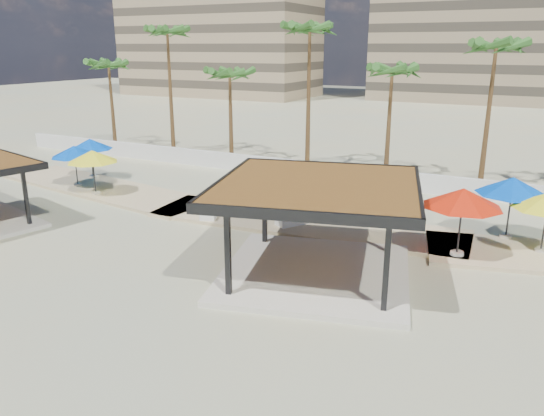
{
  "coord_description": "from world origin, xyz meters",
  "views": [
    {
      "loc": [
        12.2,
        -16.11,
        8.61
      ],
      "look_at": [
        1.38,
        4.81,
        1.4
      ],
      "focal_mm": 35.0,
      "sensor_mm": 36.0,
      "label": 1
    }
  ],
  "objects_px": {
    "umbrella_c": "(463,198)",
    "pavilion_central": "(317,221)",
    "lounger_a": "(211,211)",
    "umbrella_a": "(90,144)",
    "lounger_c": "(381,215)",
    "lounger_b": "(298,219)"
  },
  "relations": [
    {
      "from": "pavilion_central",
      "to": "umbrella_a",
      "type": "xyz_separation_m",
      "value": [
        -19.4,
        7.58,
        0.14
      ]
    },
    {
      "from": "lounger_c",
      "to": "lounger_a",
      "type": "bearing_deg",
      "value": 113.95
    },
    {
      "from": "umbrella_a",
      "to": "lounger_a",
      "type": "bearing_deg",
      "value": -16.0
    },
    {
      "from": "lounger_b",
      "to": "umbrella_c",
      "type": "bearing_deg",
      "value": -63.79
    },
    {
      "from": "umbrella_c",
      "to": "pavilion_central",
      "type": "bearing_deg",
      "value": -137.07
    },
    {
      "from": "umbrella_c",
      "to": "lounger_a",
      "type": "height_order",
      "value": "umbrella_c"
    },
    {
      "from": "lounger_c",
      "to": "umbrella_c",
      "type": "bearing_deg",
      "value": -126.71
    },
    {
      "from": "lounger_b",
      "to": "lounger_c",
      "type": "relative_size",
      "value": 1.08
    },
    {
      "from": "lounger_b",
      "to": "umbrella_a",
      "type": "bearing_deg",
      "value": 112.8
    },
    {
      "from": "pavilion_central",
      "to": "umbrella_c",
      "type": "relative_size",
      "value": 2.41
    },
    {
      "from": "lounger_a",
      "to": "umbrella_a",
      "type": "bearing_deg",
      "value": 50.43
    },
    {
      "from": "lounger_a",
      "to": "lounger_c",
      "type": "bearing_deg",
      "value": -90.78
    },
    {
      "from": "umbrella_a",
      "to": "lounger_c",
      "type": "height_order",
      "value": "umbrella_a"
    },
    {
      "from": "pavilion_central",
      "to": "lounger_a",
      "type": "height_order",
      "value": "pavilion_central"
    },
    {
      "from": "umbrella_a",
      "to": "lounger_c",
      "type": "distance_m",
      "value": 19.89
    },
    {
      "from": "umbrella_c",
      "to": "lounger_c",
      "type": "height_order",
      "value": "umbrella_c"
    },
    {
      "from": "lounger_a",
      "to": "lounger_c",
      "type": "relative_size",
      "value": 1.1
    },
    {
      "from": "lounger_a",
      "to": "lounger_b",
      "type": "xyz_separation_m",
      "value": [
        4.63,
        0.82,
        0.0
      ]
    },
    {
      "from": "umbrella_a",
      "to": "lounger_a",
      "type": "height_order",
      "value": "umbrella_a"
    },
    {
      "from": "lounger_b",
      "to": "lounger_c",
      "type": "distance_m",
      "value": 4.32
    },
    {
      "from": "umbrella_a",
      "to": "umbrella_c",
      "type": "relative_size",
      "value": 0.84
    },
    {
      "from": "pavilion_central",
      "to": "lounger_a",
      "type": "distance_m",
      "value": 8.98
    }
  ]
}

